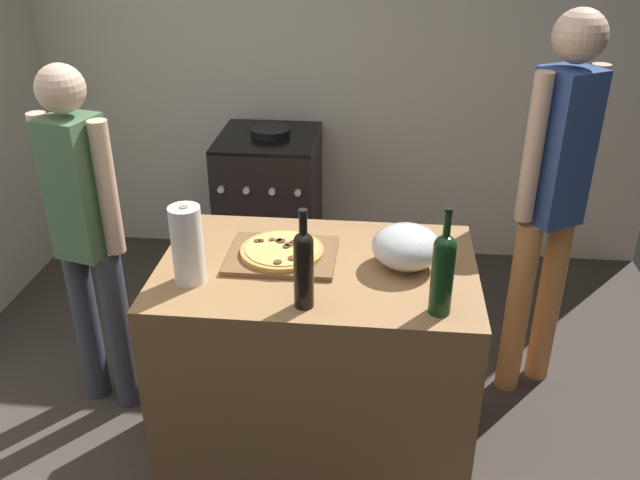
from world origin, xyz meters
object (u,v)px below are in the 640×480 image
object	(u,v)px
paper_towel_roll	(187,245)
stove	(270,206)
mixing_bowl	(407,247)
pizza	(282,250)
person_in_stripes	(85,229)
person_in_red	(553,189)
wine_bottle_dark	(304,266)
wine_bottle_green	(443,271)

from	to	relation	value
paper_towel_roll	stove	xyz separation A→B (m)	(-0.02, 1.68, -0.61)
mixing_bowl	pizza	bearing A→B (deg)	178.12
pizza	mixing_bowl	distance (m)	0.46
person_in_stripes	person_in_red	distance (m)	1.97
wine_bottle_dark	person_in_red	size ratio (longest dim) A/B	0.20
stove	pizza	bearing A→B (deg)	-78.16
paper_towel_roll	stove	distance (m)	1.79
person_in_stripes	pizza	bearing A→B (deg)	-14.13
wine_bottle_green	wine_bottle_dark	bearing A→B (deg)	-179.20
wine_bottle_dark	person_in_red	distance (m)	1.29
pizza	mixing_bowl	size ratio (longest dim) A/B	1.22
stove	person_in_stripes	bearing A→B (deg)	-113.36
paper_towel_roll	wine_bottle_green	world-z (taller)	wine_bottle_green
wine_bottle_dark	wine_bottle_green	world-z (taller)	wine_bottle_green
pizza	paper_towel_roll	world-z (taller)	paper_towel_roll
wine_bottle_green	person_in_stripes	size ratio (longest dim) A/B	0.24
pizza	wine_bottle_dark	world-z (taller)	wine_bottle_dark
mixing_bowl	wine_bottle_dark	size ratio (longest dim) A/B	0.73
pizza	person_in_stripes	world-z (taller)	person_in_stripes
mixing_bowl	person_in_red	size ratio (longest dim) A/B	0.14
wine_bottle_green	stove	world-z (taller)	wine_bottle_green
person_in_red	mixing_bowl	bearing A→B (deg)	-138.31
paper_towel_roll	stove	size ratio (longest dim) A/B	0.31
paper_towel_roll	stove	bearing A→B (deg)	90.59
wine_bottle_green	person_in_red	xyz separation A→B (m)	(0.52, 0.85, -0.06)
pizza	wine_bottle_green	distance (m)	0.65
pizza	wine_bottle_dark	size ratio (longest dim) A/B	0.89
mixing_bowl	person_in_red	xyz separation A→B (m)	(0.62, 0.56, 0.02)
wine_bottle_green	pizza	bearing A→B (deg)	151.07
person_in_stripes	mixing_bowl	bearing A→B (deg)	-9.97
wine_bottle_green	stove	distance (m)	2.09
pizza	stove	size ratio (longest dim) A/B	0.33
stove	wine_bottle_dark	bearing A→B (deg)	-76.50
mixing_bowl	person_in_stripes	distance (m)	1.34
pizza	wine_bottle_green	xyz separation A→B (m)	(0.56, -0.31, 0.12)
pizza	stove	world-z (taller)	pizza
paper_towel_roll	wine_bottle_green	size ratio (longest dim) A/B	0.77
wine_bottle_dark	person_in_red	xyz separation A→B (m)	(0.96, 0.86, -0.06)
wine_bottle_green	stove	size ratio (longest dim) A/B	0.40
wine_bottle_dark	person_in_red	bearing A→B (deg)	41.79
paper_towel_roll	person_in_stripes	bearing A→B (deg)	143.85
mixing_bowl	wine_bottle_green	distance (m)	0.32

